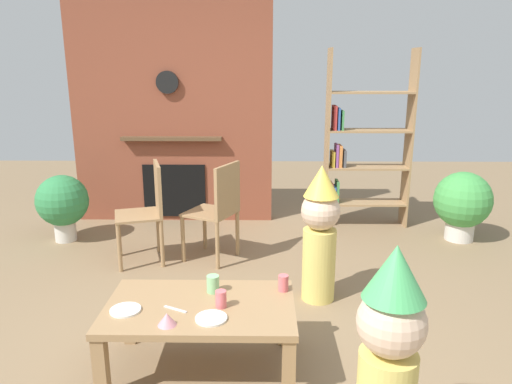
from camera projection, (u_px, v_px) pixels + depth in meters
name	position (u px, v px, depth m)	size (l,w,h in m)	color
ground_plane	(232.00, 342.00, 3.08)	(12.00, 12.00, 0.00)	#846B4C
brick_fireplace_feature	(173.00, 115.00, 5.30)	(2.20, 0.28, 2.40)	brown
bookshelf	(361.00, 147.00, 5.16)	(0.90, 0.28, 1.90)	#9E7A51
coffee_table	(200.00, 315.00, 2.73)	(1.07, 0.64, 0.41)	#9E7A51
paper_cup_near_left	(283.00, 283.00, 2.87)	(0.06, 0.06, 0.10)	#E5666B
paper_cup_near_right	(221.00, 299.00, 2.67)	(0.06, 0.06, 0.10)	#E5666B
paper_cup_center	(213.00, 284.00, 2.85)	(0.07, 0.07, 0.10)	#8CD18C
paper_plate_front	(125.00, 310.00, 2.64)	(0.17, 0.17, 0.01)	white
paper_plate_rear	(211.00, 318.00, 2.56)	(0.17, 0.17, 0.01)	white
birthday_cake_slice	(167.00, 319.00, 2.49)	(0.10, 0.10, 0.07)	pink
table_fork	(175.00, 309.00, 2.66)	(0.15, 0.02, 0.01)	silver
child_with_cone_hat	(389.00, 355.00, 2.00)	(0.29, 0.29, 1.05)	#E0CC66
child_in_pink	(320.00, 230.00, 3.53)	(0.29, 0.29, 1.04)	#E0CC66
dining_chair_left	(148.00, 207.00, 4.25)	(0.50, 0.50, 0.90)	#9E7A51
dining_chair_middle	(219.00, 206.00, 4.26)	(0.53, 0.53, 0.90)	#9E7A51
potted_plant_tall	(463.00, 202.00, 4.80)	(0.56, 0.56, 0.70)	beige
potted_plant_short	(62.00, 202.00, 4.78)	(0.51, 0.51, 0.68)	beige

